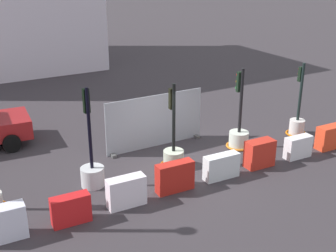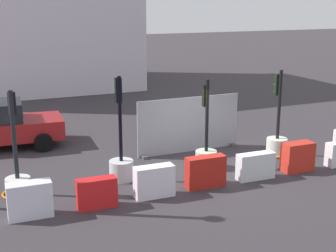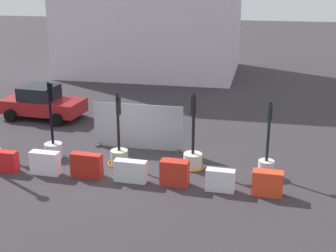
{
  "view_description": "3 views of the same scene",
  "coord_description": "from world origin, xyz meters",
  "px_view_note": "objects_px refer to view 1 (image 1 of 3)",
  "views": [
    {
      "loc": [
        -6.58,
        -11.0,
        6.51
      ],
      "look_at": [
        -0.17,
        0.28,
        1.43
      ],
      "focal_mm": 46.75,
      "sensor_mm": 36.0,
      "label": 1
    },
    {
      "loc": [
        -6.86,
        -12.32,
        5.1
      ],
      "look_at": [
        -1.41,
        -0.0,
        1.57
      ],
      "focal_mm": 50.87,
      "sensor_mm": 36.0,
      "label": 2
    },
    {
      "loc": [
        5.25,
        -15.51,
        7.01
      ],
      "look_at": [
        2.0,
        -0.14,
        1.79
      ],
      "focal_mm": 49.08,
      "sensor_mm": 36.0,
      "label": 3
    }
  ],
  "objects_px": {
    "traffic_light_3": "(239,135)",
    "construction_barrier_4": "(221,166)",
    "traffic_light_4": "(297,122)",
    "construction_barrier_5": "(260,154)",
    "traffic_light_1": "(92,169)",
    "construction_barrier_2": "(126,192)",
    "construction_barrier_7": "(330,137)",
    "construction_barrier_0": "(4,224)",
    "construction_barrier_6": "(298,147)",
    "construction_barrier_1": "(71,210)",
    "traffic_light_2": "(173,153)",
    "construction_barrier_3": "(175,177)"
  },
  "relations": [
    {
      "from": "traffic_light_3",
      "to": "construction_barrier_4",
      "type": "bearing_deg",
      "value": -140.17
    },
    {
      "from": "traffic_light_4",
      "to": "construction_barrier_5",
      "type": "relative_size",
      "value": 2.87
    },
    {
      "from": "traffic_light_3",
      "to": "traffic_light_4",
      "type": "distance_m",
      "value": 2.72
    },
    {
      "from": "traffic_light_1",
      "to": "construction_barrier_2",
      "type": "distance_m",
      "value": 1.61
    },
    {
      "from": "traffic_light_3",
      "to": "construction_barrier_7",
      "type": "xyz_separation_m",
      "value": [
        2.77,
        -1.71,
        -0.05
      ]
    },
    {
      "from": "construction_barrier_0",
      "to": "construction_barrier_2",
      "type": "bearing_deg",
      "value": -0.91
    },
    {
      "from": "traffic_light_4",
      "to": "construction_barrier_6",
      "type": "height_order",
      "value": "traffic_light_4"
    },
    {
      "from": "construction_barrier_7",
      "to": "construction_barrier_1",
      "type": "bearing_deg",
      "value": -179.89
    },
    {
      "from": "traffic_light_2",
      "to": "construction_barrier_6",
      "type": "relative_size",
      "value": 2.86
    },
    {
      "from": "traffic_light_2",
      "to": "construction_barrier_1",
      "type": "height_order",
      "value": "traffic_light_2"
    },
    {
      "from": "traffic_light_4",
      "to": "construction_barrier_2",
      "type": "height_order",
      "value": "traffic_light_4"
    },
    {
      "from": "traffic_light_1",
      "to": "construction_barrier_6",
      "type": "relative_size",
      "value": 3.13
    },
    {
      "from": "traffic_light_4",
      "to": "construction_barrier_0",
      "type": "bearing_deg",
      "value": -172.58
    },
    {
      "from": "traffic_light_2",
      "to": "construction_barrier_5",
      "type": "height_order",
      "value": "traffic_light_2"
    },
    {
      "from": "construction_barrier_7",
      "to": "traffic_light_1",
      "type": "bearing_deg",
      "value": 169.2
    },
    {
      "from": "construction_barrier_4",
      "to": "construction_barrier_3",
      "type": "bearing_deg",
      "value": 178.77
    },
    {
      "from": "construction_barrier_3",
      "to": "construction_barrier_6",
      "type": "bearing_deg",
      "value": -1.37
    },
    {
      "from": "construction_barrier_6",
      "to": "traffic_light_3",
      "type": "bearing_deg",
      "value": 125.18
    },
    {
      "from": "construction_barrier_1",
      "to": "construction_barrier_3",
      "type": "height_order",
      "value": "construction_barrier_3"
    },
    {
      "from": "construction_barrier_0",
      "to": "construction_barrier_1",
      "type": "height_order",
      "value": "construction_barrier_0"
    },
    {
      "from": "traffic_light_2",
      "to": "construction_barrier_0",
      "type": "distance_m",
      "value": 5.78
    },
    {
      "from": "traffic_light_4",
      "to": "construction_barrier_1",
      "type": "bearing_deg",
      "value": -170.66
    },
    {
      "from": "traffic_light_2",
      "to": "traffic_light_4",
      "type": "distance_m",
      "value": 5.56
    },
    {
      "from": "traffic_light_3",
      "to": "construction_barrier_0",
      "type": "distance_m",
      "value": 8.6
    },
    {
      "from": "construction_barrier_5",
      "to": "construction_barrier_0",
      "type": "bearing_deg",
      "value": -179.82
    },
    {
      "from": "construction_barrier_0",
      "to": "construction_barrier_6",
      "type": "xyz_separation_m",
      "value": [
        9.66,
        -0.11,
        -0.06
      ]
    },
    {
      "from": "construction_barrier_3",
      "to": "construction_barrier_4",
      "type": "height_order",
      "value": "construction_barrier_3"
    },
    {
      "from": "traffic_light_2",
      "to": "construction_barrier_0",
      "type": "bearing_deg",
      "value": -165.75
    },
    {
      "from": "traffic_light_3",
      "to": "construction_barrier_5",
      "type": "height_order",
      "value": "traffic_light_3"
    },
    {
      "from": "construction_barrier_0",
      "to": "construction_barrier_4",
      "type": "relative_size",
      "value": 0.92
    },
    {
      "from": "construction_barrier_6",
      "to": "construction_barrier_7",
      "type": "relative_size",
      "value": 0.97
    },
    {
      "from": "traffic_light_1",
      "to": "construction_barrier_1",
      "type": "xyz_separation_m",
      "value": [
        -1.19,
        -1.62,
        -0.16
      ]
    },
    {
      "from": "traffic_light_3",
      "to": "construction_barrier_5",
      "type": "relative_size",
      "value": 2.97
    },
    {
      "from": "traffic_light_2",
      "to": "construction_barrier_3",
      "type": "bearing_deg",
      "value": -118.9
    },
    {
      "from": "construction_barrier_5",
      "to": "construction_barrier_7",
      "type": "distance_m",
      "value": 3.16
    },
    {
      "from": "traffic_light_2",
      "to": "traffic_light_3",
      "type": "xyz_separation_m",
      "value": [
        2.84,
        0.19,
        0.01
      ]
    },
    {
      "from": "traffic_light_4",
      "to": "construction_barrier_2",
      "type": "bearing_deg",
      "value": -169.25
    },
    {
      "from": "construction_barrier_5",
      "to": "traffic_light_4",
      "type": "bearing_deg",
      "value": 24.7
    },
    {
      "from": "traffic_light_3",
      "to": "construction_barrier_0",
      "type": "bearing_deg",
      "value": -169.19
    },
    {
      "from": "construction_barrier_5",
      "to": "construction_barrier_2",
      "type": "bearing_deg",
      "value": -179.09
    },
    {
      "from": "construction_barrier_1",
      "to": "traffic_light_4",
      "type": "bearing_deg",
      "value": 9.34
    },
    {
      "from": "construction_barrier_4",
      "to": "construction_barrier_5",
      "type": "bearing_deg",
      "value": 1.88
    },
    {
      "from": "construction_barrier_1",
      "to": "traffic_light_3",
      "type": "bearing_deg",
      "value": 14.22
    },
    {
      "from": "traffic_light_1",
      "to": "traffic_light_3",
      "type": "xyz_separation_m",
      "value": [
        5.62,
        0.11,
        -0.08
      ]
    },
    {
      "from": "construction_barrier_0",
      "to": "construction_barrier_3",
      "type": "relative_size",
      "value": 0.93
    },
    {
      "from": "traffic_light_4",
      "to": "construction_barrier_4",
      "type": "height_order",
      "value": "traffic_light_4"
    },
    {
      "from": "traffic_light_1",
      "to": "traffic_light_4",
      "type": "distance_m",
      "value": 8.34
    },
    {
      "from": "construction_barrier_1",
      "to": "construction_barrier_7",
      "type": "relative_size",
      "value": 1.0
    },
    {
      "from": "construction_barrier_3",
      "to": "construction_barrier_4",
      "type": "xyz_separation_m",
      "value": [
        1.66,
        -0.04,
        -0.06
      ]
    },
    {
      "from": "traffic_light_3",
      "to": "construction_barrier_1",
      "type": "relative_size",
      "value": 2.88
    }
  ]
}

